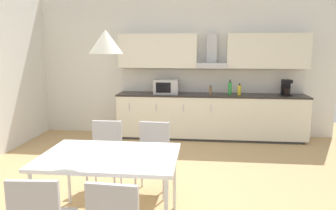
{
  "coord_description": "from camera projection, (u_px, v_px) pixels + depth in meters",
  "views": [
    {
      "loc": [
        0.64,
        -3.9,
        1.8
      ],
      "look_at": [
        0.16,
        0.57,
        1.0
      ],
      "focal_mm": 35.0,
      "sensor_mm": 36.0,
      "label": 1
    }
  ],
  "objects": [
    {
      "name": "chair_far_left",
      "position": [
        106.0,
        149.0,
        4.13
      ],
      "size": [
        0.41,
        0.41,
        0.87
      ],
      "color": "#B2B2B7",
      "rests_on": "ground_plane"
    },
    {
      "name": "chair_far_right",
      "position": [
        153.0,
        150.0,
        4.07
      ],
      "size": [
        0.42,
        0.42,
        0.87
      ],
      "color": "#B2B2B7",
      "rests_on": "ground_plane"
    },
    {
      "name": "dining_table",
      "position": [
        110.0,
        159.0,
        3.24
      ],
      "size": [
        1.34,
        0.94,
        0.75
      ],
      "color": "white",
      "rests_on": "ground_plane"
    },
    {
      "name": "backsplash_tile",
      "position": [
        211.0,
        81.0,
        6.64
      ],
      "size": [
        3.66,
        0.02,
        0.46
      ],
      "primitive_type": "cube",
      "color": "silver",
      "rests_on": "kitchen_counter"
    },
    {
      "name": "kitchen_counter",
      "position": [
        210.0,
        116.0,
        6.48
      ],
      "size": [
        3.68,
        0.61,
        0.89
      ],
      "color": "#333333",
      "rests_on": "ground_plane"
    },
    {
      "name": "upper_wall_cabinets",
      "position": [
        212.0,
        51.0,
        6.38
      ],
      "size": [
        3.66,
        0.4,
        0.66
      ],
      "color": "silver"
    },
    {
      "name": "pendant_lamp",
      "position": [
        106.0,
        42.0,
        3.04
      ],
      "size": [
        0.32,
        0.32,
        0.22
      ],
      "primitive_type": "cone",
      "color": "silver"
    },
    {
      "name": "microwave",
      "position": [
        166.0,
        87.0,
        6.47
      ],
      "size": [
        0.48,
        0.35,
        0.28
      ],
      "color": "#ADADB2",
      "rests_on": "kitchen_counter"
    },
    {
      "name": "coffee_maker",
      "position": [
        286.0,
        87.0,
        6.25
      ],
      "size": [
        0.18,
        0.19,
        0.3
      ],
      "color": "black",
      "rests_on": "kitchen_counter"
    },
    {
      "name": "ground_plane",
      "position": [
        151.0,
        190.0,
        4.2
      ],
      "size": [
        8.14,
        8.36,
        0.02
      ],
      "primitive_type": "cube",
      "color": "tan"
    },
    {
      "name": "bottle_brown",
      "position": [
        210.0,
        90.0,
        6.37
      ],
      "size": [
        0.06,
        0.06,
        0.18
      ],
      "color": "brown",
      "rests_on": "kitchen_counter"
    },
    {
      "name": "bottle_yellow",
      "position": [
        239.0,
        90.0,
        6.29
      ],
      "size": [
        0.07,
        0.07,
        0.23
      ],
      "color": "yellow",
      "rests_on": "kitchen_counter"
    },
    {
      "name": "wall_back",
      "position": [
        172.0,
        65.0,
        6.72
      ],
      "size": [
        6.51,
        0.1,
        2.86
      ],
      "primitive_type": "cube",
      "color": "silver",
      "rests_on": "ground_plane"
    },
    {
      "name": "bottle_green",
      "position": [
        230.0,
        88.0,
        6.38
      ],
      "size": [
        0.07,
        0.07,
        0.28
      ],
      "color": "green",
      "rests_on": "kitchen_counter"
    }
  ]
}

